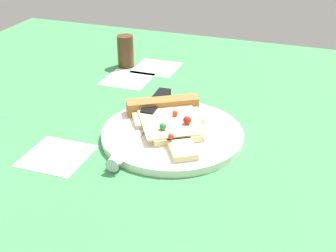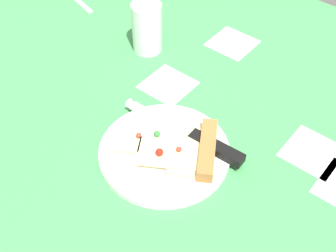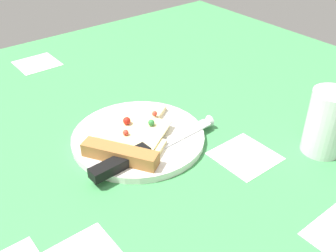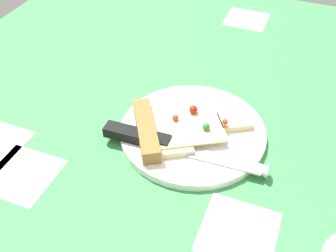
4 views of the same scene
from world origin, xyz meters
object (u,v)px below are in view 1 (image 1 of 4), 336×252
Objects in this scene: plate at (172,134)px; pepper_shaker at (126,51)px; knife at (147,116)px; pizza_slice at (169,119)px.

pepper_shaker is at bearing -53.00° from plate.
pizza_slice is at bearing 177.47° from knife.
knife is (5.06, -2.23, 1.19)cm from plate.
pizza_slice is at bearing -58.77° from plate.
knife is (3.72, -0.02, -0.19)cm from pizza_slice.
pizza_slice is 0.79× the size of knife.
knife is 3.58× the size of pepper_shaker.
pepper_shaker is (18.23, -23.76, 1.40)cm from pizza_slice.
pepper_shaker reaches higher than knife.
plate is at bearing 153.95° from knife.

